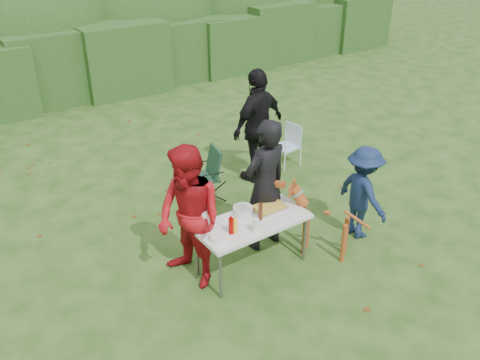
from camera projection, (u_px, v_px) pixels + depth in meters
ground at (246, 266)px, 6.90m from camera, size 80.00×80.00×0.00m
hedge_row at (54, 69)px, 12.26m from camera, size 22.00×1.40×1.70m
shrub_backdrop at (29, 26)px, 13.06m from camera, size 20.00×2.60×3.20m
folding_table at (252, 224)px, 6.55m from camera, size 1.50×0.70×0.74m
person_cook at (265, 186)px, 6.89m from camera, size 0.73×0.51×1.92m
person_red_jacket at (190, 218)px, 6.20m from camera, size 0.86×1.03×1.88m
person_black_puffy at (258, 126)px, 8.67m from camera, size 1.25×0.73×2.00m
child at (362, 193)px, 7.23m from camera, size 0.61×0.95×1.41m
dog at (326, 223)px, 6.90m from camera, size 0.98×1.12×1.02m
camping_chair at (202, 175)px, 8.27m from camera, size 0.67×0.67×0.89m
lawn_chair at (286, 145)px, 9.44m from camera, size 0.51×0.51×0.77m
food_tray at (269, 208)px, 6.77m from camera, size 0.45×0.30×0.02m
focaccia_bread at (269, 206)px, 6.76m from camera, size 0.40×0.26×0.04m
mustard_bottle at (235, 226)px, 6.24m from camera, size 0.06×0.06×0.20m
ketchup_bottle at (231, 226)px, 6.22m from camera, size 0.06×0.06×0.22m
beer_bottle at (260, 212)px, 6.49m from camera, size 0.06×0.06×0.24m
paper_towel_roll at (206, 221)px, 6.28m from camera, size 0.12×0.12×0.26m
cup_stack at (256, 226)px, 6.26m from camera, size 0.08×0.08×0.18m
pasta_bowl at (243, 210)px, 6.65m from camera, size 0.26×0.26×0.10m
plate_stack at (220, 238)px, 6.15m from camera, size 0.24×0.24×0.05m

